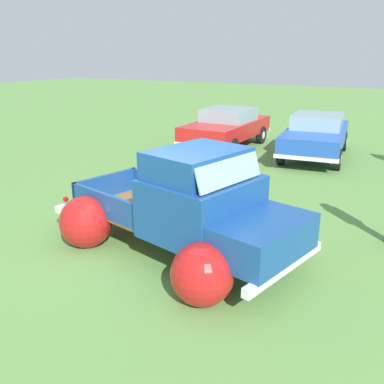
# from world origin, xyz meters

# --- Properties ---
(ground_plane) EXTENTS (80.00, 80.00, 0.00)m
(ground_plane) POSITION_xyz_m (0.00, 0.00, 0.00)
(ground_plane) COLOR #609347
(vintage_pickup_truck) EXTENTS (4.94, 3.58, 1.96)m
(vintage_pickup_truck) POSITION_xyz_m (0.38, -0.09, 0.76)
(vintage_pickup_truck) COLOR black
(vintage_pickup_truck) RESTS_ON ground
(show_car_0) EXTENTS (1.99, 4.30, 1.43)m
(show_car_0) POSITION_xyz_m (-2.69, 8.36, 0.78)
(show_car_0) COLOR black
(show_car_0) RESTS_ON ground
(show_car_1) EXTENTS (2.32, 4.63, 1.43)m
(show_car_1) POSITION_xyz_m (0.55, 8.37, 0.78)
(show_car_1) COLOR black
(show_car_1) RESTS_ON ground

